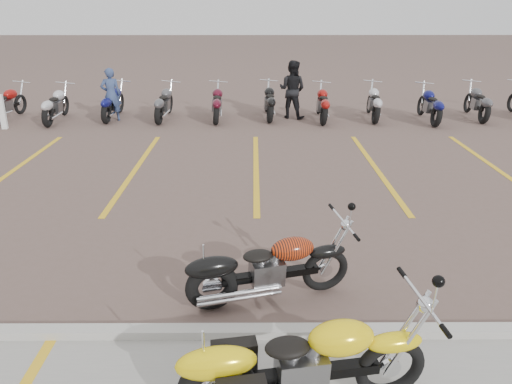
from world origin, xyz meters
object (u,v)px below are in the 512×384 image
Objects in this scene: yellow_cruiser at (299,367)px; person_a at (111,95)px; bollard at (2,112)px; flame_cruiser at (265,270)px; person_b at (292,90)px.

person_a is (-4.81, 11.85, 0.34)m from yellow_cruiser.
person_a is 1.63× the size of bollard.
bollard is (-7.46, 9.02, 0.07)m from flame_cruiser.
yellow_cruiser is at bearing -96.93° from flame_cruiser.
person_a is 3.12m from bollard.
flame_cruiser is 10.51m from person_b.
yellow_cruiser is 12.27m from person_b.
person_b reaches higher than yellow_cruiser.
yellow_cruiser is 13.29m from bollard.
flame_cruiser is 1.26× the size of person_a.
bollard is at bearing 115.95° from yellow_cruiser.
yellow_cruiser is 1.41× the size of person_a.
person_b is at bearing 165.76° from person_a.
bollard is (-8.54, -1.42, -0.40)m from person_b.
flame_cruiser is at bearing 96.14° from person_a.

